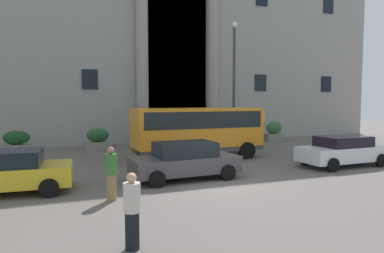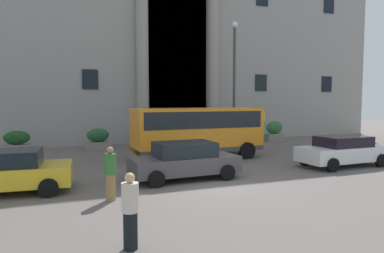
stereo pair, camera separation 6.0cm
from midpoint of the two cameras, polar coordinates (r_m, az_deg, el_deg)
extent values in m
cube|color=#615955|center=(13.30, 3.52, -9.56)|extent=(80.00, 64.00, 0.12)
cube|color=gray|center=(30.61, -10.63, 17.92)|extent=(42.14, 9.00, 20.70)
cube|color=black|center=(26.31, -2.32, 10.39)|extent=(4.59, 0.12, 11.81)
cylinder|color=gray|center=(25.29, -8.09, 10.60)|extent=(0.88, 0.88, 11.81)
cylinder|color=gray|center=(27.01, 3.50, 10.23)|extent=(0.88, 0.88, 11.81)
cube|color=black|center=(24.85, -16.32, 7.45)|extent=(1.05, 0.08, 1.34)
cube|color=black|center=(29.18, 11.33, 7.06)|extent=(1.05, 0.08, 1.34)
cube|color=black|center=(33.24, 21.31, 6.51)|extent=(1.05, 0.08, 1.34)
cube|color=black|center=(34.22, 21.64, 18.01)|extent=(1.05, 0.08, 1.34)
cube|color=orange|center=(18.65, 0.95, -0.44)|extent=(6.88, 2.46, 2.26)
cube|color=black|center=(18.61, 0.95, 1.25)|extent=(6.47, 2.48, 0.87)
cube|color=black|center=(20.15, 9.80, 0.88)|extent=(0.09, 1.97, 1.08)
cube|color=#434241|center=(18.76, 0.95, -3.51)|extent=(6.89, 2.50, 0.24)
cylinder|color=black|center=(20.83, 5.81, -3.08)|extent=(0.90, 0.30, 0.90)
cylinder|color=black|center=(18.80, 9.11, -3.92)|extent=(0.90, 0.30, 0.90)
cylinder|color=black|center=(19.12, -7.07, -3.76)|extent=(0.90, 0.30, 0.90)
cylinder|color=black|center=(16.89, -5.06, -4.82)|extent=(0.90, 0.30, 0.90)
cylinder|color=#A09B1D|center=(22.65, 11.42, -0.71)|extent=(0.08, 0.08, 2.34)
cube|color=yellow|center=(22.57, 11.49, 1.62)|extent=(0.44, 0.03, 0.60)
cube|color=gray|center=(22.69, -15.08, -3.09)|extent=(1.43, 0.88, 0.51)
ellipsoid|color=#20502D|center=(22.61, -15.12, -1.38)|extent=(1.38, 0.79, 0.84)
cube|color=slate|center=(27.23, 13.42, -1.77)|extent=(1.41, 0.71, 0.58)
ellipsoid|color=#2D6135|center=(27.16, 13.45, -0.16)|extent=(1.36, 0.64, 0.96)
cube|color=slate|center=(24.55, 1.23, -2.26)|extent=(1.50, 0.90, 0.62)
ellipsoid|color=#225126|center=(24.48, 1.23, -0.64)|extent=(1.44, 0.81, 0.78)
cube|color=gray|center=(22.70, -26.72, -3.36)|extent=(1.49, 0.72, 0.55)
ellipsoid|color=#19451E|center=(22.63, -26.78, -1.65)|extent=(1.43, 0.65, 0.82)
cube|color=gray|center=(23.03, -7.01, -2.90)|extent=(1.92, 0.86, 0.49)
ellipsoid|color=#29682E|center=(22.95, -7.03, -1.24)|extent=(1.84, 0.77, 0.85)
cube|color=gold|center=(13.33, -28.42, -7.16)|extent=(4.43, 2.15, 0.66)
cube|color=black|center=(13.23, -28.51, -4.62)|extent=(2.43, 1.80, 0.53)
cylinder|color=black|center=(14.10, -21.70, -7.53)|extent=(0.63, 0.24, 0.62)
cylinder|color=black|center=(12.26, -22.40, -9.31)|extent=(0.63, 0.24, 0.62)
cube|color=silver|center=(18.04, 23.61, -4.07)|extent=(4.43, 1.90, 0.68)
cube|color=black|center=(17.96, 23.67, -2.23)|extent=(2.41, 1.63, 0.48)
cylinder|color=black|center=(19.75, 24.74, -4.28)|extent=(0.63, 0.22, 0.62)
cylinder|color=black|center=(18.62, 28.73, -4.92)|extent=(0.63, 0.22, 0.62)
cylinder|color=black|center=(17.70, 18.16, -5.06)|extent=(0.63, 0.22, 0.62)
cylinder|color=black|center=(16.42, 22.19, -5.88)|extent=(0.63, 0.22, 0.62)
cube|color=#474448|center=(13.87, -1.12, -6.23)|extent=(4.33, 1.97, 0.64)
cube|color=black|center=(13.77, -1.12, -3.76)|extent=(2.37, 1.67, 0.57)
cylinder|color=black|center=(15.30, 2.68, -6.30)|extent=(0.63, 0.23, 0.62)
cylinder|color=black|center=(13.76, 5.94, -7.53)|extent=(0.63, 0.23, 0.62)
cylinder|color=black|center=(14.30, -7.90, -7.09)|extent=(0.63, 0.23, 0.62)
cylinder|color=black|center=(12.63, -5.74, -8.61)|extent=(0.63, 0.23, 0.62)
cylinder|color=black|center=(15.13, -25.52, -6.88)|extent=(0.60, 0.11, 0.60)
cube|color=#254396|center=(15.15, -28.25, -5.89)|extent=(0.91, 0.25, 0.32)
cube|color=black|center=(15.15, -28.95, -5.23)|extent=(0.52, 0.21, 0.12)
cylinder|color=#A5A5A8|center=(15.04, -26.03, -4.72)|extent=(0.04, 0.55, 0.03)
cylinder|color=black|center=(16.66, 0.49, -5.45)|extent=(0.61, 0.22, 0.60)
cylinder|color=black|center=(15.98, -3.57, -5.88)|extent=(0.61, 0.24, 0.60)
cube|color=gold|center=(16.27, -1.49, -4.69)|extent=(0.89, 0.41, 0.32)
cube|color=black|center=(16.15, -2.04, -4.11)|extent=(0.55, 0.30, 0.12)
cylinder|color=#A5A5A8|center=(16.52, 0.18, -3.50)|extent=(0.14, 0.54, 0.03)
cylinder|color=black|center=(7.71, -9.84, -16.50)|extent=(0.30, 0.30, 0.80)
cylinder|color=beige|center=(7.49, -9.92, -11.41)|extent=(0.36, 0.36, 0.62)
sphere|color=tan|center=(7.39, -9.96, -8.29)|extent=(0.21, 0.21, 0.21)
cylinder|color=olive|center=(11.30, -13.07, -9.70)|extent=(0.30, 0.30, 0.83)
cylinder|color=#326B2D|center=(11.14, -13.14, -6.02)|extent=(0.36, 0.36, 0.64)
sphere|color=#A06D52|center=(11.07, -13.18, -3.82)|extent=(0.22, 0.22, 0.22)
cylinder|color=#3C3C3D|center=(22.52, 7.01, 6.15)|extent=(0.18, 0.18, 7.71)
sphere|color=white|center=(23.01, 7.11, 16.24)|extent=(0.40, 0.40, 0.40)
camera|label=1|loc=(0.03, -89.91, 0.01)|focal=32.46mm
camera|label=2|loc=(0.03, 90.09, -0.01)|focal=32.46mm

